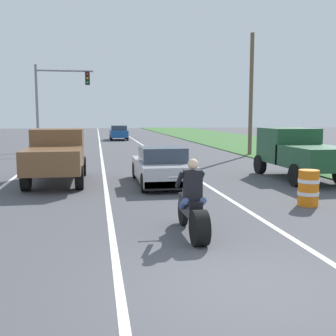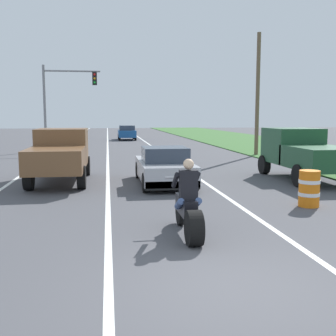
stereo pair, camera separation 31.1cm
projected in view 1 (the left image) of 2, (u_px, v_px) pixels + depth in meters
ground_plane at (245, 288)px, 5.99m from camera, size 160.00×160.00×0.00m
lane_stripe_left_solid at (40, 158)px, 24.63m from camera, size 0.14×120.00×0.01m
lane_stripe_right_solid at (160, 156)px, 25.85m from camera, size 0.14×120.00×0.01m
lane_stripe_centre_dashed at (102, 157)px, 25.24m from camera, size 0.14×120.00×0.01m
grass_verge_right at (310, 153)px, 27.55m from camera, size 10.00×120.00×0.06m
motorcycle_with_rider at (193, 208)px, 8.50m from camera, size 0.70×2.21×1.62m
sports_car_silver at (162, 167)px, 15.07m from camera, size 1.84×4.30×1.37m
pickup_truck_left_lane_brown at (57, 153)px, 15.37m from camera, size 2.02×4.80×1.98m
pickup_truck_right_shoulder_dark_green at (298, 151)px, 16.26m from camera, size 2.02×4.80×1.98m
traffic_light_mast_near at (54, 95)px, 28.93m from camera, size 3.99×0.34×6.00m
utility_pole_roadside at (251, 95)px, 25.80m from camera, size 0.24×0.24×7.53m
construction_barrel_nearest at (308, 188)px, 11.46m from camera, size 0.58×0.58×1.00m
distant_car_far_ahead at (119, 132)px, 42.91m from camera, size 1.80×4.00×1.50m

